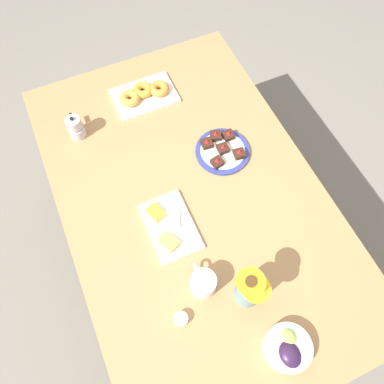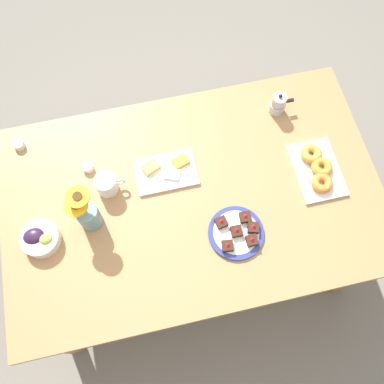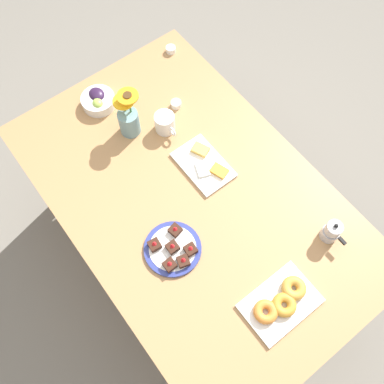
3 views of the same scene
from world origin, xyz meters
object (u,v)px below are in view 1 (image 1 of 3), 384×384
Objects in this scene: coffee_mug at (203,283)px; grape_bowl at (288,348)px; cheese_platter at (169,226)px; croissant_platter at (144,94)px; flower_vase at (249,290)px; moka_pot at (76,128)px; dining_table at (192,206)px; dessert_plate at (222,150)px; jam_cup_honey at (181,319)px.

grape_bowl is (-0.30, -0.16, -0.02)m from coffee_mug.
grape_bowl is at bearing -151.07° from coffee_mug.
croissant_platter is at bearing -12.17° from cheese_platter.
flower_vase is (-0.34, -0.15, 0.07)m from cheese_platter.
cheese_platter is at bearing -160.63° from moka_pot.
dining_table is 5.71× the size of croissant_platter.
flower_vase is at bearing -159.06° from moka_pot.
grape_bowl is at bearing 169.34° from dessert_plate.
coffee_mug is (-0.34, 0.11, 0.13)m from dining_table.
cheese_platter is (0.55, 0.19, -0.02)m from grape_bowl.
moka_pot is (0.90, 0.34, -0.03)m from flower_vase.
dining_table is 0.65m from grape_bowl.
croissant_platter reaches higher than jam_cup_honey.
flower_vase is (0.21, 0.04, 0.05)m from grape_bowl.
jam_cup_honey reaches higher than dining_table.
flower_vase reaches higher than dining_table.
croissant_platter is 0.45m from dessert_plate.
flower_vase reaches higher than jam_cup_honey.
grape_bowl is 0.59× the size of cheese_platter.
cheese_platter is (-0.08, 0.13, 0.10)m from dining_table.
coffee_mug is at bearing 54.84° from flower_vase.
dining_table is 0.38m from coffee_mug.
dessert_plate is 0.96× the size of flower_vase.
flower_vase is at bearing -125.16° from coffee_mug.
moka_pot is (0.33, 0.53, 0.04)m from dessert_plate.
croissant_platter is 1.23× the size of dessert_plate.
cheese_platter is 1.10× the size of flower_vase.
dessert_plate is 0.62m from moka_pot.
coffee_mug is 0.44× the size of croissant_platter.
croissant_platter is at bearing -7.38° from coffee_mug.
dining_table is at bearing 124.81° from dessert_plate.
croissant_platter is (1.18, 0.05, -0.01)m from grape_bowl.
grape_bowl is 1.18m from croissant_platter.
flower_vase is at bearing 10.21° from grape_bowl.
dining_table is at bearing -17.83° from coffee_mug.
dessert_plate is at bearing -10.66° from grape_bowl.
cheese_platter is at bearing 4.91° from coffee_mug.
cheese_platter is 0.65m from croissant_platter.
dining_table is at bearing 4.98° from grape_bowl.
dining_table is at bearing -28.43° from jam_cup_honey.
dining_table is at bearing 2.40° from flower_vase.
moka_pot is at bearing 57.92° from dessert_plate.
croissant_platter is at bearing -13.38° from jam_cup_honey.
cheese_platter reaches higher than jam_cup_honey.
croissant_platter is (0.89, -0.11, -0.03)m from coffee_mug.
croissant_platter is at bearing -0.64° from dining_table.
coffee_mug is 0.55× the size of dessert_plate.
jam_cup_honey is 0.21× the size of dessert_plate.
flower_vase reaches higher than grape_bowl.
dining_table is at bearing 179.36° from croissant_platter.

